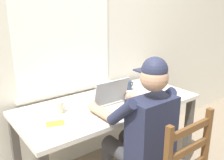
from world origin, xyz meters
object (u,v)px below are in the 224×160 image
(laptop, at_px, (118,103))
(landscape_photo_print, at_px, (55,123))
(computer_mouse, at_px, (148,102))
(book_stack_main, at_px, (111,92))
(seated_person, at_px, (141,129))
(coffee_mug_white, at_px, (58,107))
(desk, at_px, (109,112))
(coffee_mug_dark, at_px, (127,86))

(laptop, xyz_separation_m, landscape_photo_print, (-0.52, 0.07, -0.05))
(laptop, height_order, landscape_photo_print, laptop)
(computer_mouse, height_order, book_stack_main, book_stack_main)
(seated_person, relative_size, laptop, 3.77)
(coffee_mug_white, xyz_separation_m, book_stack_main, (0.56, 0.06, -0.01))
(desk, distance_m, laptop, 0.22)
(computer_mouse, relative_size, book_stack_main, 0.50)
(desk, bearing_deg, seated_person, -94.30)
(coffee_mug_white, relative_size, landscape_photo_print, 0.91)
(coffee_mug_white, bearing_deg, coffee_mug_dark, 6.18)
(coffee_mug_white, height_order, book_stack_main, coffee_mug_white)
(coffee_mug_white, height_order, landscape_photo_print, coffee_mug_white)
(seated_person, distance_m, landscape_photo_print, 0.63)
(computer_mouse, bearing_deg, coffee_mug_white, 158.12)
(computer_mouse, bearing_deg, coffee_mug_dark, 78.12)
(seated_person, height_order, coffee_mug_dark, seated_person)
(computer_mouse, distance_m, landscape_photo_print, 0.81)
(seated_person, relative_size, landscape_photo_print, 9.58)
(book_stack_main, bearing_deg, computer_mouse, -66.97)
(seated_person, xyz_separation_m, landscape_photo_print, (-0.52, 0.35, 0.06))
(desk, height_order, coffee_mug_dark, coffee_mug_dark)
(book_stack_main, distance_m, landscape_photo_print, 0.69)
(seated_person, relative_size, coffee_mug_white, 10.52)
(desk, height_order, book_stack_main, book_stack_main)
(coffee_mug_dark, height_order, book_stack_main, coffee_mug_dark)
(laptop, height_order, computer_mouse, laptop)
(desk, xyz_separation_m, coffee_mug_white, (-0.45, 0.06, 0.14))
(landscape_photo_print, bearing_deg, coffee_mug_white, 75.09)
(seated_person, height_order, book_stack_main, seated_person)
(computer_mouse, height_order, coffee_mug_white, coffee_mug_white)
(desk, bearing_deg, coffee_mug_white, 172.02)
(computer_mouse, distance_m, coffee_mug_dark, 0.38)
(laptop, xyz_separation_m, book_stack_main, (0.14, 0.28, -0.01))
(laptop, distance_m, book_stack_main, 0.31)
(desk, xyz_separation_m, coffee_mug_dark, (0.33, 0.15, 0.14))
(seated_person, xyz_separation_m, computer_mouse, (0.29, 0.22, 0.07))
(laptop, bearing_deg, desk, 78.93)
(seated_person, xyz_separation_m, laptop, (0.00, 0.28, 0.11))
(seated_person, height_order, landscape_photo_print, seated_person)
(desk, xyz_separation_m, seated_person, (-0.03, -0.44, 0.04))
(laptop, xyz_separation_m, computer_mouse, (0.28, -0.06, -0.04))
(desk, relative_size, coffee_mug_white, 13.42)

